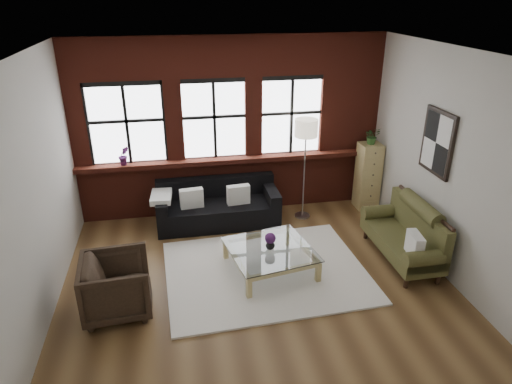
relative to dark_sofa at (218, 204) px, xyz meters
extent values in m
plane|color=brown|center=(0.35, -1.90, -0.39)|extent=(5.50, 5.50, 0.00)
plane|color=white|center=(0.35, -1.90, 2.81)|extent=(5.50, 5.50, 0.00)
plane|color=#BCB9AF|center=(0.35, 0.60, 1.21)|extent=(5.50, 0.00, 5.50)
plane|color=#BCB9AF|center=(0.35, -4.40, 1.21)|extent=(5.50, 0.00, 5.50)
plane|color=#BCB9AF|center=(-2.40, -1.90, 1.21)|extent=(0.00, 5.00, 5.00)
plane|color=#BCB9AF|center=(3.10, -1.90, 1.21)|extent=(0.00, 5.00, 5.00)
cube|color=maroon|center=(0.35, 0.45, 0.65)|extent=(5.50, 0.30, 0.08)
cube|color=silver|center=(0.52, -1.69, -0.37)|extent=(3.02, 2.41, 0.03)
cube|color=white|center=(-0.46, -0.10, 0.19)|extent=(0.41, 0.18, 0.34)
cube|color=white|center=(0.36, -0.10, 0.19)|extent=(0.41, 0.18, 0.34)
cube|color=white|center=(2.57, -2.23, 0.17)|extent=(0.19, 0.40, 0.34)
imported|color=black|center=(-1.55, -2.20, 0.00)|extent=(0.92, 0.89, 0.78)
imported|color=#B2B2B2|center=(0.59, -1.66, 0.07)|extent=(0.17, 0.17, 0.14)
sphere|color=#53205F|center=(0.59, -1.66, 0.17)|extent=(0.16, 0.16, 0.16)
cube|color=tan|center=(2.88, 0.15, 0.25)|extent=(0.39, 0.39, 1.27)
imported|color=#2D5923|center=(2.88, 0.15, 1.04)|extent=(0.31, 0.28, 0.31)
imported|color=#53205F|center=(-1.55, 0.42, 0.86)|extent=(0.22, 0.20, 0.34)
camera|label=1|loc=(-0.69, -7.31, 3.51)|focal=32.00mm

